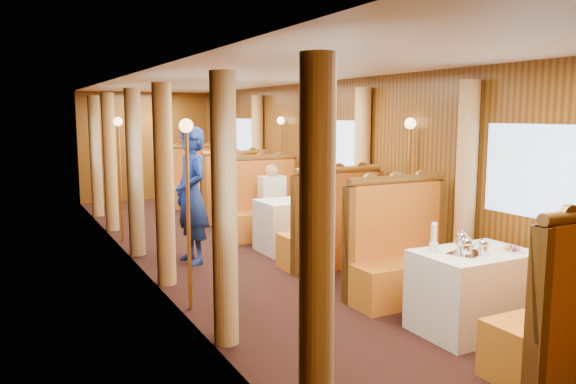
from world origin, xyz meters
TOP-DOWN VIEW (x-y plane):
  - floor at (0.00, 0.00)m, footprint 3.00×12.00m
  - ceiling at (0.00, 0.00)m, footprint 3.00×12.00m
  - wall_far at (0.00, 6.00)m, footprint 3.00×0.01m
  - wall_left at (-1.50, 0.00)m, footprint 0.01×12.00m
  - wall_right at (1.50, 0.00)m, footprint 0.01×12.00m
  - doorway_far at (0.00, 5.97)m, footprint 0.80×0.04m
  - table_near at (0.75, -3.50)m, footprint 1.05×0.72m
  - banquette_near_fwd at (0.75, -4.51)m, footprint 1.30×0.55m
  - banquette_near_aft at (0.75, -2.49)m, footprint 1.30×0.55m
  - table_mid at (0.75, 0.00)m, footprint 1.05×0.72m
  - banquette_mid_fwd at (0.75, -1.01)m, footprint 1.30×0.55m
  - banquette_mid_aft at (0.75, 1.01)m, footprint 1.30×0.55m
  - table_far at (0.75, 3.50)m, footprint 1.05×0.72m
  - banquette_far_fwd at (0.75, 2.49)m, footprint 1.30×0.55m
  - banquette_far_aft at (0.75, 4.51)m, footprint 1.30×0.55m
  - tea_tray at (0.61, -3.54)m, footprint 0.41×0.36m
  - teapot_left at (0.54, -3.60)m, footprint 0.17×0.14m
  - teapot_right at (0.70, -3.64)m, footprint 0.15×0.12m
  - teapot_back at (0.67, -3.40)m, footprint 0.17×0.14m
  - fruit_plate at (1.04, -3.66)m, footprint 0.21×0.21m
  - cup_inboard at (0.37, -3.37)m, footprint 0.08×0.08m
  - cup_outboard at (0.43, -3.31)m, footprint 0.08×0.08m
  - rose_vase_mid at (0.78, -0.01)m, footprint 0.06×0.06m
  - rose_vase_far at (0.78, 3.48)m, footprint 0.06×0.06m
  - window_left_near at (-1.49, -3.50)m, footprint 0.01×1.20m
  - curtain_left_near_a at (-1.38, -4.28)m, footprint 0.22×0.22m
  - curtain_left_near_b at (-1.38, -2.72)m, footprint 0.22×0.22m
  - window_right_near at (1.49, -3.50)m, footprint 0.01×1.20m
  - curtain_right_near_b at (1.38, -2.72)m, footprint 0.22×0.22m
  - window_left_mid at (-1.49, 0.00)m, footprint 0.01×1.20m
  - curtain_left_mid_a at (-1.38, -0.78)m, footprint 0.22×0.22m
  - curtain_left_mid_b at (-1.38, 0.78)m, footprint 0.22×0.22m
  - window_right_mid at (1.49, 0.00)m, footprint 0.01×1.20m
  - curtain_right_mid_a at (1.38, -0.78)m, footprint 0.22×0.22m
  - curtain_right_mid_b at (1.38, 0.78)m, footprint 0.22×0.22m
  - window_left_far at (-1.49, 3.50)m, footprint 0.01×1.20m
  - curtain_left_far_a at (-1.38, 2.72)m, footprint 0.22×0.22m
  - curtain_left_far_b at (-1.38, 4.28)m, footprint 0.22×0.22m
  - window_right_far at (1.49, 3.50)m, footprint 0.01×1.20m
  - curtain_right_far_a at (1.38, 2.72)m, footprint 0.22×0.22m
  - curtain_right_far_b at (1.38, 4.28)m, footprint 0.22×0.22m
  - sconce_left_fore at (-1.40, -1.75)m, footprint 0.14×0.14m
  - sconce_right_fore at (1.40, -1.75)m, footprint 0.14×0.14m
  - sconce_left_aft at (-1.40, 1.75)m, footprint 0.14×0.14m
  - sconce_right_aft at (1.40, 1.75)m, footprint 0.14×0.14m
  - steward at (-0.80, 0.03)m, footprint 0.49×0.70m
  - passenger at (0.75, 0.75)m, footprint 0.40×0.44m

SIDE VIEW (x-z plane):
  - floor at x=0.00m, z-range -0.01..0.01m
  - table_near at x=0.75m, z-range 0.00..0.75m
  - table_mid at x=0.75m, z-range 0.00..0.75m
  - table_far at x=0.75m, z-range 0.00..0.75m
  - banquette_near_fwd at x=0.75m, z-range -0.25..1.09m
  - banquette_near_aft at x=0.75m, z-range -0.25..1.09m
  - banquette_mid_fwd at x=0.75m, z-range -0.25..1.09m
  - banquette_mid_aft at x=0.75m, z-range -0.25..1.09m
  - banquette_far_fwd at x=0.75m, z-range -0.25..1.09m
  - banquette_far_aft at x=0.75m, z-range -0.25..1.09m
  - passenger at x=0.75m, z-range 0.36..1.12m
  - tea_tray at x=0.61m, z-range 0.75..0.76m
  - fruit_plate at x=1.04m, z-range 0.74..0.80m
  - teapot_right at x=0.70m, z-range 0.75..0.86m
  - teapot_left at x=0.54m, z-range 0.75..0.88m
  - teapot_back at x=0.67m, z-range 0.75..0.88m
  - cup_inboard at x=0.37m, z-range 0.72..0.99m
  - cup_outboard at x=0.43m, z-range 0.72..0.99m
  - steward at x=-0.80m, z-range 0.00..1.83m
  - rose_vase_mid at x=0.78m, z-range 0.75..1.11m
  - rose_vase_far at x=0.78m, z-range 0.75..1.11m
  - doorway_far at x=0.00m, z-range 0.00..2.00m
  - curtain_left_near_a at x=-1.38m, z-range 0.00..2.35m
  - curtain_left_near_b at x=-1.38m, z-range 0.00..2.35m
  - curtain_right_near_b at x=1.38m, z-range 0.00..2.35m
  - curtain_left_mid_a at x=-1.38m, z-range 0.00..2.35m
  - curtain_left_mid_b at x=-1.38m, z-range 0.00..2.35m
  - curtain_right_mid_a at x=1.38m, z-range 0.00..2.35m
  - curtain_right_mid_b at x=1.38m, z-range 0.00..2.35m
  - curtain_left_far_a at x=-1.38m, z-range 0.00..2.35m
  - curtain_left_far_b at x=-1.38m, z-range 0.00..2.35m
  - curtain_right_far_a at x=1.38m, z-range 0.00..2.35m
  - curtain_right_far_b at x=1.38m, z-range 0.00..2.35m
  - wall_far at x=0.00m, z-range 0.00..2.50m
  - wall_left at x=-1.50m, z-range 0.00..2.50m
  - wall_right at x=1.50m, z-range 0.00..2.50m
  - sconce_left_fore at x=-1.40m, z-range 0.41..2.36m
  - sconce_right_fore at x=1.40m, z-range 0.41..2.36m
  - sconce_left_aft at x=-1.40m, z-range 0.41..2.36m
  - sconce_right_aft at x=1.40m, z-range 0.41..2.36m
  - window_left_near at x=-1.49m, z-range 1.00..1.90m
  - window_right_near at x=1.49m, z-range 1.00..1.90m
  - window_left_mid at x=-1.49m, z-range 1.00..1.90m
  - window_right_mid at x=1.49m, z-range 1.00..1.90m
  - window_left_far at x=-1.49m, z-range 1.00..1.90m
  - window_right_far at x=1.49m, z-range 1.00..1.90m
  - ceiling at x=0.00m, z-range 2.49..2.51m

